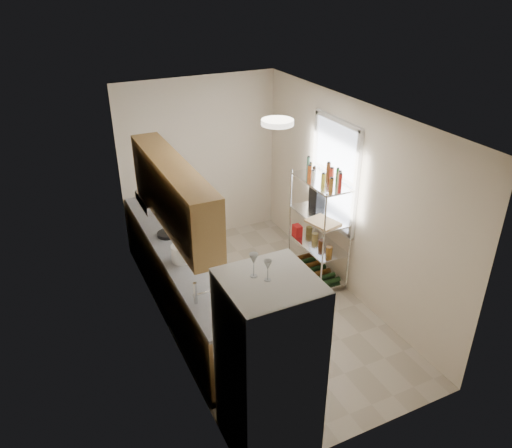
# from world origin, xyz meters

# --- Properties ---
(room) EXTENTS (2.52, 4.42, 2.62)m
(room) POSITION_xyz_m (0.00, 0.00, 1.30)
(room) COLOR #B4A792
(room) RESTS_ON ground
(counter_run) EXTENTS (0.63, 3.51, 0.90)m
(counter_run) POSITION_xyz_m (-0.92, 0.44, 0.45)
(counter_run) COLOR #A27C45
(counter_run) RESTS_ON ground
(upper_cabinets) EXTENTS (0.33, 2.20, 0.72)m
(upper_cabinets) POSITION_xyz_m (-1.05, 0.10, 1.81)
(upper_cabinets) COLOR #A27C45
(upper_cabinets) RESTS_ON room
(range_hood) EXTENTS (0.50, 0.60, 0.12)m
(range_hood) POSITION_xyz_m (-1.00, 0.90, 1.39)
(range_hood) COLOR #B7BABC
(range_hood) RESTS_ON room
(window) EXTENTS (0.06, 1.00, 1.46)m
(window) POSITION_xyz_m (1.23, 0.35, 1.55)
(window) COLOR white
(window) RESTS_ON room
(bakers_rack) EXTENTS (0.45, 0.90, 1.73)m
(bakers_rack) POSITION_xyz_m (1.00, 0.30, 1.11)
(bakers_rack) COLOR silver
(bakers_rack) RESTS_ON ground
(ceiling_dome) EXTENTS (0.34, 0.34, 0.05)m
(ceiling_dome) POSITION_xyz_m (0.00, -0.30, 2.57)
(ceiling_dome) COLOR white
(ceiling_dome) RESTS_ON room
(refrigerator) EXTENTS (0.75, 0.75, 1.81)m
(refrigerator) POSITION_xyz_m (-0.87, -1.85, 0.90)
(refrigerator) COLOR white
(refrigerator) RESTS_ON ground
(wine_glass_a) EXTENTS (0.06, 0.06, 0.18)m
(wine_glass_a) POSITION_xyz_m (-0.89, -1.84, 1.90)
(wine_glass_a) COLOR silver
(wine_glass_a) RESTS_ON refrigerator
(wine_glass_b) EXTENTS (0.07, 0.07, 0.21)m
(wine_glass_b) POSITION_xyz_m (-0.96, -1.74, 1.91)
(wine_glass_b) COLOR silver
(wine_glass_b) RESTS_ON refrigerator
(rice_cooker) EXTENTS (0.25, 0.25, 0.20)m
(rice_cooker) POSITION_xyz_m (-0.99, 0.17, 1.00)
(rice_cooker) COLOR white
(rice_cooker) RESTS_ON counter_run
(frying_pan_large) EXTENTS (0.27, 0.27, 0.05)m
(frying_pan_large) POSITION_xyz_m (-0.98, 0.83, 0.92)
(frying_pan_large) COLOR black
(frying_pan_large) RESTS_ON counter_run
(frying_pan_small) EXTENTS (0.34, 0.34, 0.05)m
(frying_pan_small) POSITION_xyz_m (-0.89, 0.90, 0.93)
(frying_pan_small) COLOR black
(frying_pan_small) RESTS_ON counter_run
(cutting_board) EXTENTS (0.40, 0.46, 0.03)m
(cutting_board) POSITION_xyz_m (0.90, 0.07, 1.02)
(cutting_board) COLOR tan
(cutting_board) RESTS_ON bakers_rack
(espresso_machine) EXTENTS (0.15, 0.22, 0.25)m
(espresso_machine) POSITION_xyz_m (1.14, 0.61, 1.14)
(espresso_machine) COLOR black
(espresso_machine) RESTS_ON bakers_rack
(storage_bag) EXTENTS (0.10, 0.14, 0.16)m
(storage_bag) POSITION_xyz_m (0.86, 0.63, 0.64)
(storage_bag) COLOR red
(storage_bag) RESTS_ON bakers_rack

